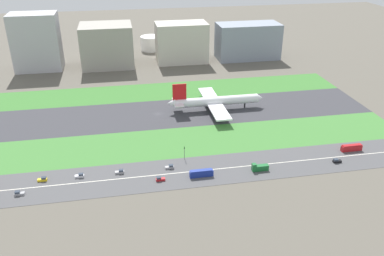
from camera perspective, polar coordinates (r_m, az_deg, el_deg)
name	(u,v)px	position (r m, az deg, el deg)	size (l,w,h in m)	color
ground_plane	(158,114)	(263.03, -4.83, 2.00)	(800.00, 800.00, 0.00)	#5B564C
runway	(158,114)	(263.01, -4.83, 2.01)	(280.00, 46.00, 0.10)	#38383D
grass_median_north	(152,92)	(300.78, -5.68, 5.15)	(280.00, 36.00, 0.10)	#3D7A33
grass_median_south	(166,143)	(226.38, -3.70, -2.17)	(280.00, 36.00, 0.10)	#427F38
highway	(174,173)	(198.97, -2.53, -6.47)	(280.00, 28.00, 0.10)	#4C4C4F
highway_centerline	(174,173)	(198.94, -2.53, -6.46)	(266.00, 0.50, 0.01)	silver
airliner	(214,101)	(266.38, 3.19, 3.83)	(65.00, 56.00, 19.70)	white
car_2	(120,172)	(201.55, -10.22, -6.16)	(4.40, 1.80, 2.00)	#99999E
car_0	(80,176)	(202.87, -15.68, -6.56)	(4.40, 1.80, 2.00)	silver
car_6	(43,179)	(205.59, -20.49, -6.86)	(4.40, 1.80, 2.00)	yellow
car_3	(337,161)	(220.37, 19.93, -4.43)	(4.40, 1.80, 2.00)	black
truck_0	(260,168)	(203.13, 9.61, -5.57)	(8.40, 2.50, 4.00)	#19662D
bus_0	(201,173)	(195.68, 1.34, -6.45)	(11.60, 2.50, 3.50)	navy
car_1	(160,179)	(193.62, -4.57, -7.25)	(4.40, 1.80, 2.00)	#B2191E
car_4	(170,167)	(202.55, -3.16, -5.55)	(4.40, 1.80, 2.00)	#99999E
car_5	(19,193)	(199.37, -23.42, -8.54)	(4.40, 1.80, 2.00)	#99999E
bus_1	(351,148)	(234.22, 21.77, -2.63)	(11.60, 2.50, 3.50)	#B2191E
traffic_light	(184,152)	(208.71, -1.09, -3.41)	(0.36, 0.50, 7.20)	#4C4C51
terminal_building	(36,42)	(369.19, -21.30, 11.35)	(38.38, 24.77, 47.48)	#B2B2B7
hangar_building	(107,45)	(364.37, -12.02, 11.44)	(44.33, 36.17, 36.17)	#9E998E
office_tower	(182,43)	(368.67, -1.50, 12.08)	(45.57, 26.28, 35.15)	beige
cargo_warehouse	(248,41)	(383.51, 7.94, 12.17)	(57.36, 27.34, 32.16)	gray
fuel_tank_west	(151,43)	(411.91, -5.79, 11.93)	(21.56, 21.56, 13.79)	silver
fuel_tank_centre	(184,42)	(416.02, -1.18, 12.09)	(16.05, 16.05, 12.22)	silver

